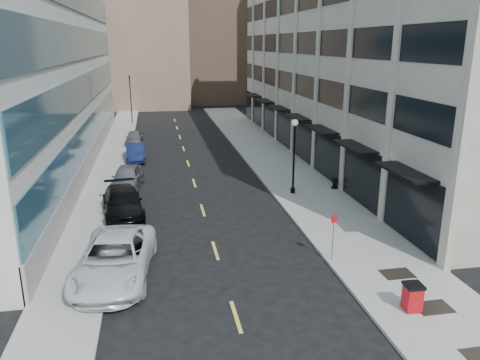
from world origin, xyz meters
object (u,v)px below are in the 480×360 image
object	(u,v)px
lamppost	(294,149)
sign_post	(334,229)
car_grey_sedan	(134,138)
trash_bin	(413,296)
urn_planter	(335,182)
car_black_pickup	(123,203)
car_white_van	(115,259)
car_blue_sedan	(135,152)
traffic_signal	(129,79)
car_silver_sedan	(127,177)

from	to	relation	value
lamppost	sign_post	bearing A→B (deg)	-96.18
car_grey_sedan	trash_bin	distance (m)	35.75
lamppost	urn_planter	world-z (taller)	lamppost
car_black_pickup	trash_bin	world-z (taller)	car_black_pickup
car_white_van	car_blue_sedan	xyz separation A→B (m)	(0.23, 22.00, -0.17)
car_white_van	car_grey_sedan	xyz separation A→B (m)	(-0.10, 28.87, -0.22)
car_blue_sedan	trash_bin	bearing A→B (deg)	-69.99
car_blue_sedan	car_grey_sedan	distance (m)	6.87
car_blue_sedan	car_grey_sedan	world-z (taller)	car_blue_sedan
sign_post	traffic_signal	bearing A→B (deg)	94.57
car_black_pickup	trash_bin	xyz separation A→B (m)	(11.46, -13.00, -0.05)
car_white_van	sign_post	world-z (taller)	sign_post
car_silver_sedan	car_grey_sedan	size ratio (longest dim) A/B	1.17
car_grey_sedan	lamppost	bearing A→B (deg)	-56.11
lamppost	sign_post	world-z (taller)	lamppost
car_blue_sedan	lamppost	size ratio (longest dim) A/B	0.88
urn_planter	car_blue_sedan	bearing A→B (deg)	140.56
car_white_van	car_black_pickup	bearing A→B (deg)	97.05
car_white_van	traffic_signal	bearing A→B (deg)	97.45
car_blue_sedan	car_grey_sedan	xyz separation A→B (m)	(-0.33, 6.87, -0.05)
car_silver_sedan	lamppost	xyz separation A→B (m)	(11.20, -3.57, 2.37)
sign_post	urn_planter	world-z (taller)	sign_post
trash_bin	urn_planter	world-z (taller)	trash_bin
traffic_signal	car_blue_sedan	bearing A→B (deg)	-87.05
car_black_pickup	sign_post	world-z (taller)	sign_post
car_silver_sedan	sign_post	bearing A→B (deg)	-46.87
car_silver_sedan	urn_planter	bearing A→B (deg)	-5.29
car_silver_sedan	car_grey_sedan	distance (m)	15.35
car_grey_sedan	car_blue_sedan	bearing A→B (deg)	-83.98
car_blue_sedan	traffic_signal	bearing A→B (deg)	90.54
car_silver_sedan	sign_post	xyz separation A→B (m)	(10.10, -13.74, 0.85)
car_grey_sedan	urn_planter	bearing A→B (deg)	-48.74
car_white_van	car_blue_sedan	size ratio (longest dim) A/B	1.46
car_black_pickup	urn_planter	xyz separation A→B (m)	(14.40, 2.43, -0.18)
car_grey_sedan	urn_planter	distance (m)	23.39
traffic_signal	lamppost	bearing A→B (deg)	-69.63
traffic_signal	car_black_pickup	distance (m)	34.36
traffic_signal	car_black_pickup	size ratio (longest dim) A/B	1.27
urn_planter	trash_bin	bearing A→B (deg)	-100.78
car_silver_sedan	urn_planter	xyz separation A→B (m)	(14.40, -3.08, -0.20)
car_silver_sedan	lamppost	size ratio (longest dim) A/B	0.93
car_silver_sedan	trash_bin	bearing A→B (deg)	-51.42
car_black_pickup	trash_bin	size ratio (longest dim) A/B	4.98
trash_bin	sign_post	xyz separation A→B (m)	(-1.36, 4.77, 0.92)
car_black_pickup	trash_bin	bearing A→B (deg)	-55.84
lamppost	sign_post	distance (m)	10.34
car_black_pickup	urn_planter	world-z (taller)	car_black_pickup
car_black_pickup	car_blue_sedan	xyz separation A→B (m)	(0.33, 14.00, -0.05)
trash_bin	lamppost	world-z (taller)	lamppost
sign_post	urn_planter	bearing A→B (deg)	58.24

